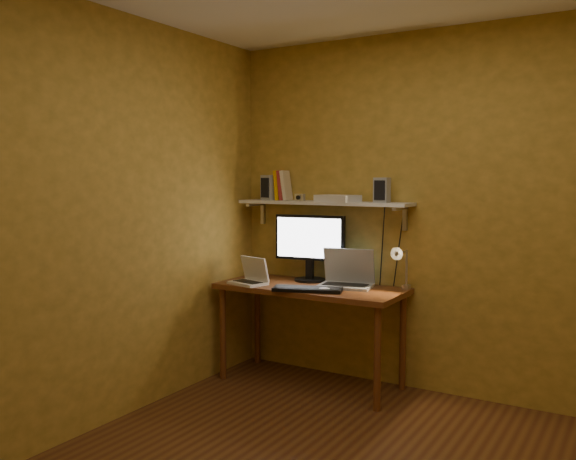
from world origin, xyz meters
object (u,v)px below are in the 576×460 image
Objects in this scene: laptop at (347,277)px; mouse at (324,290)px; desk_lamp at (401,262)px; speaker_left at (270,188)px; router at (338,198)px; desk at (311,297)px; wall_shelf at (323,203)px; speaker_right at (382,190)px; shelf_camera at (300,197)px; netbook at (251,277)px; keyboard at (308,289)px; monitor at (310,244)px.

laptop reaches higher than mouse.
desk_lamp reaches higher than mouse.
router is (0.61, -0.01, -0.07)m from speaker_left.
desk is 1.00× the size of wall_shelf.
speaker_right is 0.35m from router.
speaker_right is 1.86× the size of shelf_camera.
netbook is at bearing -67.92° from speaker_left.
mouse is 0.84m from speaker_right.
router is at bearing 64.09° from keyboard.
desk is 14.39× the size of shelf_camera.
desk is 4.45× the size of netbook.
desk is 0.30m from mouse.
speaker_right is (0.40, 0.39, 0.70)m from keyboard.
laptop is 0.36m from keyboard.
desk is at bearing -164.52° from laptop.
speaker_left reaches higher than keyboard.
monitor is 0.73m from speaker_right.
speaker_left is at bearing 177.07° from speaker_right.
speaker_left is 2.06× the size of shelf_camera.
monitor is 0.42m from laptop.
speaker_left is at bearing 171.80° from monitor.
laptop is 0.71m from shelf_camera.
speaker_right reaches higher than router.
desk is 0.77m from shelf_camera.
monitor is at bearing 125.55° from mouse.
keyboard is 4.90× the size of mouse.
monitor reaches higher than desk_lamp.
wall_shelf is at bearing 152.43° from laptop.
speaker_right is at bearing 7.75° from laptop.
shelf_camera is (-0.65, -0.07, -0.06)m from speaker_right.
speaker_right is at bearing 6.18° from shelf_camera.
desk_lamp is at bearing 10.81° from desk.
shelf_camera is at bearing -170.23° from router.
monitor is at bearing 98.38° from keyboard.
monitor is 1.52× the size of desk_lamp.
desk_lamp is at bearing -5.88° from wall_shelf.
wall_shelf is 0.73m from mouse.
speaker_left is at bearing 158.15° from desk.
monitor reaches higher than laptop.
speaker_right is (0.96, 0.00, -0.01)m from speaker_left.
keyboard is 1.31× the size of desk_lamp.
keyboard is at bearing -52.14° from shelf_camera.
laptop is 1.39× the size of router.
desk is at bearing -90.00° from wall_shelf.
monitor is 0.37m from shelf_camera.
keyboard is 0.90m from speaker_right.
desk_lamp is at bearing 10.72° from keyboard.
monitor is 1.81× the size of netbook.
keyboard is at bearing -69.78° from monitor.
monitor is at bearing 175.80° from desk_lamp.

